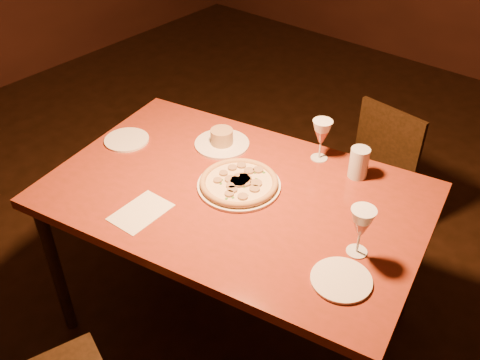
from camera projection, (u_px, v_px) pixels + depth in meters
The scene contains 11 objects.
floor at pixel (196, 319), 2.63m from camera, with size 7.00×7.00×0.00m, color black.
dining_table at pixel (236, 205), 2.19m from camera, with size 1.65×1.22×0.80m.
chair_far at pixel (371, 173), 2.85m from camera, with size 0.42×0.42×0.78m.
pizza_plate at pixel (239, 183), 2.16m from camera, with size 0.34×0.34×0.04m.
ramekin_saucer at pixel (222, 140), 2.40m from camera, with size 0.25×0.25×0.08m.
wine_glass_far at pixel (321, 140), 2.27m from camera, with size 0.09×0.09×0.19m, color #A35243, non-canonical shape.
wine_glass_right at pixel (360, 232), 1.81m from camera, with size 0.09×0.09×0.19m, color #A35243, non-canonical shape.
water_tumbler at pixel (359, 163), 2.19m from camera, with size 0.08×0.08×0.13m, color silver.
side_plate_left at pixel (127, 140), 2.44m from camera, with size 0.20×0.20×0.01m, color white.
side_plate_near at pixel (341, 280), 1.76m from camera, with size 0.20×0.20×0.01m, color white.
menu_card at pixel (141, 212), 2.04m from camera, with size 0.15×0.22×0.00m, color silver.
Camera 1 is at (1.25, -1.15, 2.13)m, focal length 40.00 mm.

